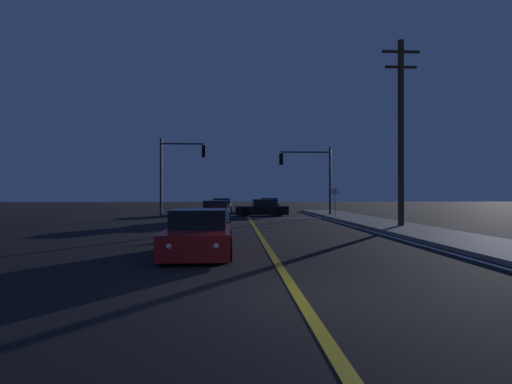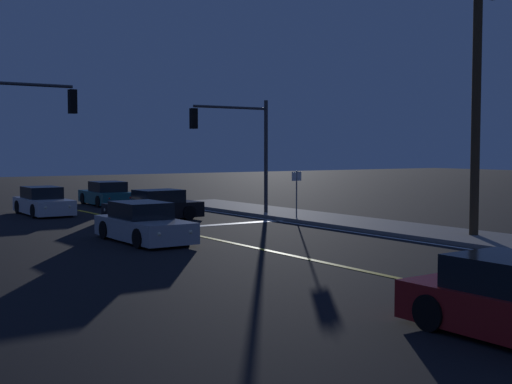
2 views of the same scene
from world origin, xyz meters
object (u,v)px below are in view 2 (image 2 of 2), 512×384
Objects in this scene: car_parked_curb_white at (43,203)px; street_sign_corner at (297,187)px; car_lead_oncoming_teal at (107,195)px; car_following_oncoming_silver at (143,224)px; car_distant_tail_black at (155,207)px; utility_pole_right at (476,92)px; traffic_signal_far_left at (19,129)px; traffic_signal_near_right at (239,138)px.

street_sign_corner is at bearing 132.95° from car_parked_curb_white.
car_lead_oncoming_teal is 16.20m from car_following_oncoming_silver.
car_lead_oncoming_teal and car_parked_curb_white have the same top height.
car_lead_oncoming_teal is (1.34, 9.10, 0.00)m from car_distant_tail_black.
utility_pole_right reaches higher than car_following_oncoming_silver.
utility_pole_right is (9.86, -5.86, 4.52)m from car_following_oncoming_silver.
street_sign_corner reaches higher than car_lead_oncoming_teal.
traffic_signal_far_left is at bearing 108.10° from car_distant_tail_black.
traffic_signal_near_right is at bearing 113.37° from street_sign_corner.
car_distant_tail_black is 1.93× the size of street_sign_corner.
car_distant_tail_black is 9.20m from car_lead_oncoming_teal.
utility_pole_right is at bearing -80.53° from street_sign_corner.
utility_pole_right is at bearing -37.24° from traffic_signal_far_left.
traffic_signal_far_left is at bearing 7.76° from traffic_signal_near_right.
car_distant_tail_black is 0.94× the size of car_lead_oncoming_teal.
car_parked_curb_white is 11.65m from car_following_oncoming_silver.
car_following_oncoming_silver is at bearing 149.28° from utility_pole_right.
street_sign_corner is at bearing -71.69° from car_lead_oncoming_teal.
utility_pole_right reaches higher than car_parked_curb_white.
car_parked_curb_white is at bearing 30.23° from car_distant_tail_black.
car_parked_curb_white is at bearing -138.52° from car_lead_oncoming_teal.
car_parked_curb_white is at bearing -90.81° from car_following_oncoming_silver.
car_parked_curb_white is 12.42m from street_sign_corner.
traffic_signal_near_right is at bearing 138.99° from car_parked_curb_white.
traffic_signal_far_left is (-10.27, -1.40, 0.23)m from traffic_signal_near_right.
car_following_oncoming_silver is 2.07× the size of street_sign_corner.
car_following_oncoming_silver is at bearing -163.33° from street_sign_corner.
utility_pole_right is (5.06, -21.33, 4.52)m from car_lead_oncoming_teal.
car_parked_curb_white is at bearing 68.12° from traffic_signal_far_left.
utility_pole_right is at bearing 119.54° from car_parked_curb_white.
street_sign_corner reaches higher than car_following_oncoming_silver.
street_sign_corner is (8.38, -9.11, 0.92)m from car_parked_curb_white.
car_lead_oncoming_teal is 14.32m from traffic_signal_far_left.
traffic_signal_near_right is 10.37m from traffic_signal_far_left.
car_following_oncoming_silver is 0.78× the size of traffic_signal_far_left.
car_distant_tail_black and car_parked_curb_white have the same top height.
car_lead_oncoming_teal is at bearing -76.42° from traffic_signal_near_right.
traffic_signal_far_left is (-3.10, -7.71, 3.30)m from car_parked_curb_white.
car_parked_curb_white is at bearing 119.20° from utility_pole_right.
traffic_signal_far_left is 11.81m from street_sign_corner.
street_sign_corner is at bearing 99.47° from utility_pole_right.
traffic_signal_far_left is at bearing -121.63° from car_lead_oncoming_teal.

